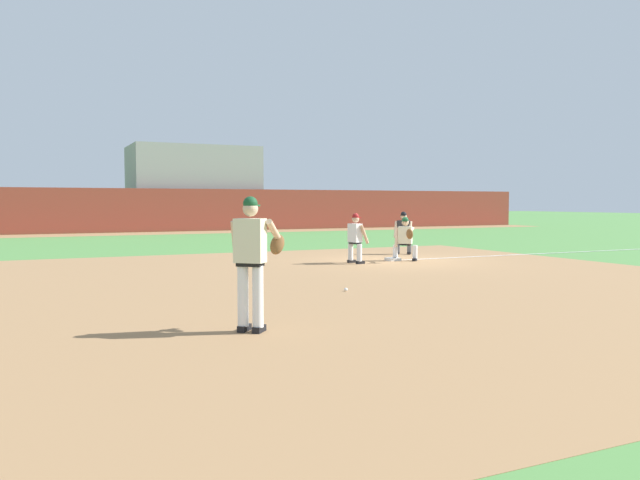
{
  "coord_description": "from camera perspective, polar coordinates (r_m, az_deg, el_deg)",
  "views": [
    {
      "loc": [
        -9.99,
        -16.18,
        1.78
      ],
      "look_at": [
        -5.1,
        -5.69,
        1.08
      ],
      "focal_mm": 35.0,
      "sensor_mm": 36.0,
      "label": 1
    }
  ],
  "objects": [
    {
      "name": "ground_plane",
      "position": [
        19.1,
        6.67,
        -1.89
      ],
      "size": [
        160.0,
        160.0,
        0.0
      ],
      "primitive_type": "plane",
      "color": "#518942"
    },
    {
      "name": "infield_dirt_patch",
      "position": [
        13.79,
        2.64,
        -3.93
      ],
      "size": [
        18.0,
        18.0,
        0.01
      ],
      "primitive_type": "cube",
      "color": "#9E754C",
      "rests_on": "ground"
    },
    {
      "name": "warning_track_strip",
      "position": [
        37.57,
        -9.56,
        0.72
      ],
      "size": [
        48.0,
        3.2,
        0.01
      ],
      "primitive_type": "cube",
      "color": "#9E754C",
      "rests_on": "ground"
    },
    {
      "name": "foul_line_stripe",
      "position": [
        24.13,
        22.69,
        -1.0
      ],
      "size": [
        15.64,
        0.1,
        0.0
      ],
      "primitive_type": "cube",
      "color": "white",
      "rests_on": "ground"
    },
    {
      "name": "first_base_bag",
      "position": [
        19.09,
        6.67,
        -1.76
      ],
      "size": [
        0.38,
        0.38,
        0.09
      ],
      "primitive_type": "cube",
      "color": "white",
      "rests_on": "ground"
    },
    {
      "name": "baseball",
      "position": [
        12.48,
        2.38,
        -4.55
      ],
      "size": [
        0.07,
        0.07,
        0.07
      ],
      "primitive_type": "sphere",
      "color": "white",
      "rests_on": "ground"
    },
    {
      "name": "pitcher",
      "position": [
        8.55,
        -6.2,
        -1.39
      ],
      "size": [
        0.85,
        0.55,
        1.86
      ],
      "color": "black",
      "rests_on": "ground"
    },
    {
      "name": "first_baseman",
      "position": [
        19.0,
        7.82,
        0.28
      ],
      "size": [
        0.72,
        1.09,
        1.34
      ],
      "color": "black",
      "rests_on": "ground"
    },
    {
      "name": "baserunner",
      "position": [
        18.08,
        3.26,
        0.34
      ],
      "size": [
        0.52,
        0.64,
        1.46
      ],
      "color": "black",
      "rests_on": "ground"
    },
    {
      "name": "umpire",
      "position": [
        21.46,
        7.65,
        0.81
      ],
      "size": [
        0.68,
        0.66,
        1.46
      ],
      "color": "black",
      "rests_on": "ground"
    },
    {
      "name": "outfield_wall",
      "position": [
        39.47,
        -10.35,
        2.73
      ],
      "size": [
        48.0,
        0.5,
        2.6
      ],
      "color": "brown",
      "rests_on": "ground"
    },
    {
      "name": "stadium_seating_block",
      "position": [
        42.7,
        -11.51,
        4.71
      ],
      "size": [
        8.15,
        5.05,
        5.45
      ],
      "color": "gray",
      "rests_on": "ground"
    }
  ]
}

